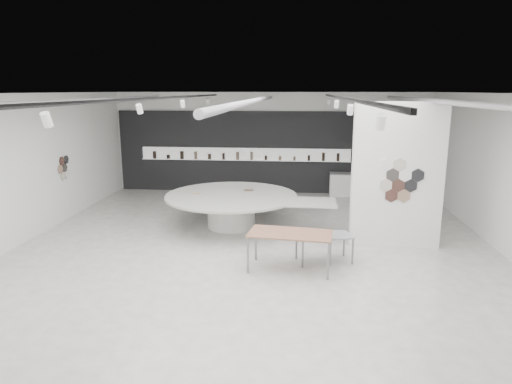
# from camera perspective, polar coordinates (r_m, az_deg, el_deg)

# --- Properties ---
(room) EXTENTS (12.02, 14.02, 3.82)m
(room) POSITION_cam_1_polar(r_m,az_deg,el_deg) (10.57, -1.00, 2.82)
(room) COLOR beige
(room) RESTS_ON ground
(back_wall_display) EXTENTS (11.80, 0.27, 3.10)m
(back_wall_display) POSITION_cam_1_polar(r_m,az_deg,el_deg) (17.48, 1.61, 4.96)
(back_wall_display) COLOR black
(back_wall_display) RESTS_ON ground
(partition_column) EXTENTS (2.20, 0.38, 3.60)m
(partition_column) POSITION_cam_1_polar(r_m,az_deg,el_deg) (11.78, 17.23, 1.92)
(partition_column) COLOR white
(partition_column) RESTS_ON ground
(display_island) EXTENTS (4.86, 3.85, 0.97)m
(display_island) POSITION_cam_1_polar(r_m,az_deg,el_deg) (13.07, -2.76, -1.77)
(display_island) COLOR white
(display_island) RESTS_ON ground
(sample_table_wood) EXTENTS (1.90, 1.11, 0.84)m
(sample_table_wood) POSITION_cam_1_polar(r_m,az_deg,el_deg) (9.99, 4.32, -5.44)
(sample_table_wood) COLOR #8C5E48
(sample_table_wood) RESTS_ON ground
(sample_table_stone) EXTENTS (1.36, 0.93, 0.64)m
(sample_table_stone) POSITION_cam_1_polar(r_m,az_deg,el_deg) (10.58, 8.55, -5.64)
(sample_table_stone) COLOR gray
(sample_table_stone) RESTS_ON ground
(kitchen_counter) EXTENTS (1.53, 0.63, 1.19)m
(kitchen_counter) POSITION_cam_1_polar(r_m,az_deg,el_deg) (17.34, 11.65, 0.92)
(kitchen_counter) COLOR white
(kitchen_counter) RESTS_ON ground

